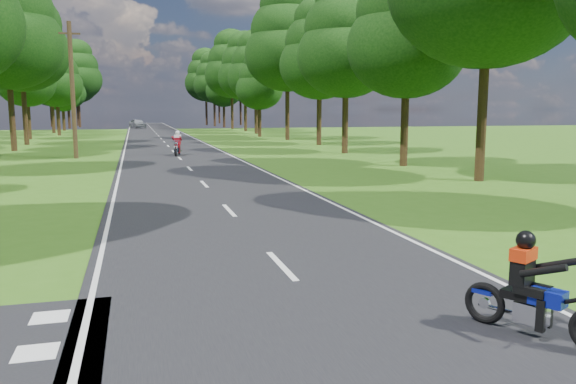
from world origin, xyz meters
name	(u,v)px	position (x,y,z in m)	size (l,w,h in m)	color
ground	(314,301)	(0.00, 0.00, 0.00)	(160.00, 160.00, 0.00)	#336016
main_road	(161,139)	(0.00, 50.00, 0.01)	(7.00, 140.00, 0.02)	black
road_markings	(161,140)	(-0.14, 48.13, 0.02)	(7.40, 140.00, 0.01)	silver
treeline	(167,63)	(1.43, 60.06, 8.25)	(40.00, 115.35, 14.78)	black
telegraph_pole	(73,90)	(-6.00, 28.00, 4.07)	(1.20, 0.26, 8.00)	#382616
rider_near_blue	(537,286)	(2.28, -2.08, 0.71)	(0.55, 1.65, 1.37)	#0D1A95
rider_far_red	(177,143)	(0.04, 28.35, 0.80)	(0.63, 1.88, 1.57)	maroon
distant_car	(137,123)	(-2.06, 83.68, 0.75)	(1.74, 4.31, 1.47)	#AAADB2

